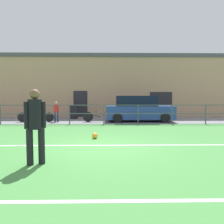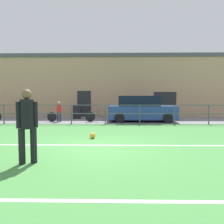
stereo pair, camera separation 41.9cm
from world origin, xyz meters
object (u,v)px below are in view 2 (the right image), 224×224
Objects in this scene: player_goalkeeper at (27,122)px; parked_car_red at (141,109)px; soccer_ball_spare at (93,136)px; spectator_child at (59,110)px; bicycle_parked_0 at (39,117)px; bicycle_parked_3 at (103,117)px; trash_bin_0 at (77,112)px.

player_goalkeeper is 9.96m from parked_car_red.
spectator_child reaches higher than soccer_ball_spare.
spectator_child is 0.56× the size of bicycle_parked_0.
player_goalkeeper is at bearing -110.11° from soccer_ball_spare.
trash_bin_0 reaches higher than bicycle_parked_3.
parked_car_red is 1.88× the size of bicycle_parked_0.
spectator_child is 1.27× the size of trash_bin_0.
bicycle_parked_3 is (-2.47, -0.29, -0.45)m from parked_car_red.
soccer_ball_spare is 7.01m from bicycle_parked_0.
bicycle_parked_0 is 2.93m from trash_bin_0.
soccer_ball_spare is 7.97m from trash_bin_0.
spectator_child is 5.29m from parked_car_red.
soccer_ball_spare is 0.10× the size of bicycle_parked_0.
spectator_child is at bearing 179.55° from bicycle_parked_3.
spectator_child reaches higher than bicycle_parked_0.
parked_car_red is 6.61m from bicycle_parked_0.
parked_car_red is (2.51, 5.98, 0.69)m from soccer_ball_spare.
trash_bin_0 is (-4.48, 1.73, -0.27)m from parked_car_red.
trash_bin_0 is at bearing 104.36° from soccer_ball_spare.
player_goalkeeper is at bearing 116.12° from spectator_child.
spectator_child is at bearing 0.98° from bicycle_parked_0.
parked_car_red is at bearing -161.01° from spectator_child.
trash_bin_0 is at bearing 158.85° from parked_car_red.
player_goalkeeper is 0.79× the size of bicycle_parked_3.
player_goalkeeper reaches higher than spectator_child.
bicycle_parked_0 is at bearing -177.51° from parked_car_red.
bicycle_parked_0 is (-4.08, 5.69, 0.23)m from soccer_ball_spare.
bicycle_parked_3 is (2.81, -0.02, -0.40)m from spectator_child.
player_goalkeeper is 1.37× the size of spectator_child.
bicycle_parked_3 is at bearing -45.15° from trash_bin_0.
parked_car_red is (5.28, 0.26, 0.05)m from spectator_child.
soccer_ball_spare is 0.22× the size of trash_bin_0.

